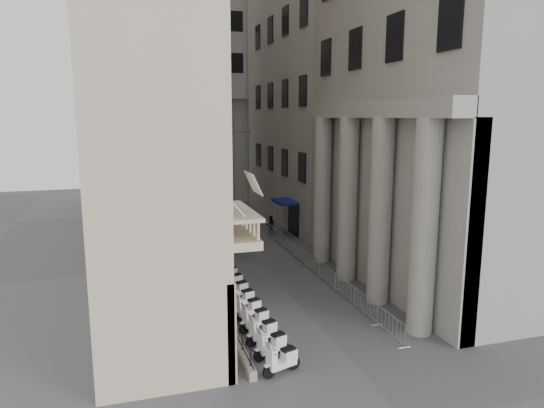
{
  "coord_description": "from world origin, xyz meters",
  "views": [
    {
      "loc": [
        -8.51,
        -12.53,
        10.01
      ],
      "look_at": [
        0.24,
        16.71,
        4.5
      ],
      "focal_mm": 32.0,
      "sensor_mm": 36.0,
      "label": 1
    }
  ],
  "objects_px": {
    "security_tent": "(211,198)",
    "pedestrian_a": "(247,232)",
    "pedestrian_b": "(270,225)",
    "info_kiosk": "(204,265)",
    "street_lamp": "(222,182)",
    "scooter_0": "(282,374)"
  },
  "relations": [
    {
      "from": "scooter_0",
      "to": "security_tent",
      "type": "xyz_separation_m",
      "value": [
        1.58,
        25.51,
        2.85
      ]
    },
    {
      "from": "pedestrian_a",
      "to": "pedestrian_b",
      "type": "height_order",
      "value": "pedestrian_a"
    },
    {
      "from": "street_lamp",
      "to": "pedestrian_b",
      "type": "xyz_separation_m",
      "value": [
        5.23,
        5.81,
        -4.66
      ]
    },
    {
      "from": "security_tent",
      "to": "scooter_0",
      "type": "bearing_deg",
      "value": -93.54
    },
    {
      "from": "security_tent",
      "to": "pedestrian_a",
      "type": "height_order",
      "value": "security_tent"
    },
    {
      "from": "info_kiosk",
      "to": "pedestrian_a",
      "type": "relative_size",
      "value": 0.82
    },
    {
      "from": "scooter_0",
      "to": "info_kiosk",
      "type": "xyz_separation_m",
      "value": [
        -1.12,
        12.57,
        0.81
      ]
    },
    {
      "from": "security_tent",
      "to": "pedestrian_b",
      "type": "bearing_deg",
      "value": -36.78
    },
    {
      "from": "street_lamp",
      "to": "pedestrian_b",
      "type": "relative_size",
      "value": 5.51
    },
    {
      "from": "security_tent",
      "to": "info_kiosk",
      "type": "distance_m",
      "value": 13.38
    },
    {
      "from": "pedestrian_a",
      "to": "info_kiosk",
      "type": "bearing_deg",
      "value": 63.6
    },
    {
      "from": "scooter_0",
      "to": "security_tent",
      "type": "bearing_deg",
      "value": -21.61
    },
    {
      "from": "security_tent",
      "to": "street_lamp",
      "type": "distance_m",
      "value": 9.57
    },
    {
      "from": "scooter_0",
      "to": "street_lamp",
      "type": "bearing_deg",
      "value": -21.0
    },
    {
      "from": "scooter_0",
      "to": "pedestrian_a",
      "type": "relative_size",
      "value": 0.77
    },
    {
      "from": "scooter_0",
      "to": "security_tent",
      "type": "height_order",
      "value": "security_tent"
    },
    {
      "from": "scooter_0",
      "to": "street_lamp",
      "type": "distance_m",
      "value": 17.26
    },
    {
      "from": "security_tent",
      "to": "pedestrian_b",
      "type": "height_order",
      "value": "security_tent"
    },
    {
      "from": "security_tent",
      "to": "pedestrian_a",
      "type": "distance_m",
      "value": 6.35
    },
    {
      "from": "street_lamp",
      "to": "pedestrian_a",
      "type": "xyz_separation_m",
      "value": [
        2.56,
        3.38,
        -4.52
      ]
    },
    {
      "from": "street_lamp",
      "to": "scooter_0",
      "type": "bearing_deg",
      "value": -117.76
    },
    {
      "from": "security_tent",
      "to": "info_kiosk",
      "type": "relative_size",
      "value": 2.63
    }
  ]
}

